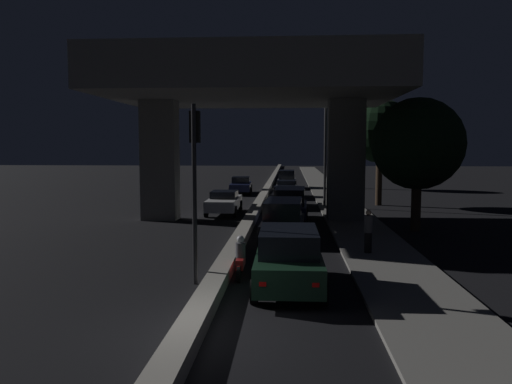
{
  "coord_description": "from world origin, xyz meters",
  "views": [
    {
      "loc": [
        2.15,
        -10.74,
        4.17
      ],
      "look_at": [
        -0.01,
        21.15,
        1.28
      ],
      "focal_mm": 35.0,
      "sensor_mm": 36.0,
      "label": 1
    }
  ],
  "objects_px": {
    "car_dark_blue_third": "(290,203)",
    "pedestrian_on_sidewalk": "(368,231)",
    "car_black_fourth": "(286,196)",
    "motorcycle_red_filtering_near": "(240,259)",
    "car_white_sixth": "(287,179)",
    "car_white_lead_oncoming": "(224,202)",
    "car_dark_green_lead": "(289,258)",
    "car_black_second": "(283,218)",
    "street_lamp": "(320,136)",
    "traffic_light_left_of_median": "(195,163)",
    "car_white_fifth": "(286,189)",
    "car_dark_blue_second_oncoming": "(241,185)"
  },
  "relations": [
    {
      "from": "car_white_fifth",
      "to": "motorcycle_red_filtering_near",
      "type": "bearing_deg",
      "value": 176.6
    },
    {
      "from": "car_white_fifth",
      "to": "car_dark_blue_second_oncoming",
      "type": "xyz_separation_m",
      "value": [
        -4.08,
        3.04,
        0.06
      ]
    },
    {
      "from": "car_dark_green_lead",
      "to": "car_white_sixth",
      "type": "relative_size",
      "value": 1.12
    },
    {
      "from": "motorcycle_red_filtering_near",
      "to": "pedestrian_on_sidewalk",
      "type": "xyz_separation_m",
      "value": [
        4.58,
        3.45,
        0.38
      ]
    },
    {
      "from": "car_black_fourth",
      "to": "motorcycle_red_filtering_near",
      "type": "bearing_deg",
      "value": 177.34
    },
    {
      "from": "car_white_lead_oncoming",
      "to": "motorcycle_red_filtering_near",
      "type": "bearing_deg",
      "value": 9.63
    },
    {
      "from": "car_black_fourth",
      "to": "car_white_lead_oncoming",
      "type": "distance_m",
      "value": 5.51
    },
    {
      "from": "car_white_fifth",
      "to": "street_lamp",
      "type": "bearing_deg",
      "value": -161.2
    },
    {
      "from": "car_white_fifth",
      "to": "car_dark_blue_third",
      "type": "bearing_deg",
      "value": -179.18
    },
    {
      "from": "car_dark_blue_third",
      "to": "pedestrian_on_sidewalk",
      "type": "bearing_deg",
      "value": -159.8
    },
    {
      "from": "motorcycle_red_filtering_near",
      "to": "car_white_lead_oncoming",
      "type": "bearing_deg",
      "value": 8.72
    },
    {
      "from": "street_lamp",
      "to": "motorcycle_red_filtering_near",
      "type": "distance_m",
      "value": 19.77
    },
    {
      "from": "traffic_light_left_of_median",
      "to": "car_dark_blue_second_oncoming",
      "type": "xyz_separation_m",
      "value": [
        -1.5,
        29.4,
        -2.93
      ]
    },
    {
      "from": "street_lamp",
      "to": "motorcycle_red_filtering_near",
      "type": "height_order",
      "value": "street_lamp"
    },
    {
      "from": "car_black_second",
      "to": "car_dark_blue_second_oncoming",
      "type": "xyz_separation_m",
      "value": [
        -4.08,
        21.78,
        -0.18
      ]
    },
    {
      "from": "car_black_fourth",
      "to": "car_white_lead_oncoming",
      "type": "xyz_separation_m",
      "value": [
        -3.83,
        -3.96,
        0.01
      ]
    },
    {
      "from": "car_white_fifth",
      "to": "car_black_fourth",
      "type": "bearing_deg",
      "value": 179.74
    },
    {
      "from": "car_dark_blue_third",
      "to": "car_white_fifth",
      "type": "distance_m",
      "value": 12.92
    },
    {
      "from": "car_dark_blue_third",
      "to": "pedestrian_on_sidewalk",
      "type": "xyz_separation_m",
      "value": [
        2.99,
        -9.18,
        -0.01
      ]
    },
    {
      "from": "car_dark_blue_third",
      "to": "car_dark_blue_second_oncoming",
      "type": "bearing_deg",
      "value": 17.48
    },
    {
      "from": "car_white_fifth",
      "to": "car_white_sixth",
      "type": "bearing_deg",
      "value": -0.42
    },
    {
      "from": "street_lamp",
      "to": "car_black_fourth",
      "type": "relative_size",
      "value": 1.86
    },
    {
      "from": "car_dark_green_lead",
      "to": "car_black_second",
      "type": "relative_size",
      "value": 0.96
    },
    {
      "from": "car_dark_blue_second_oncoming",
      "to": "car_black_fourth",
      "type": "bearing_deg",
      "value": 20.87
    },
    {
      "from": "traffic_light_left_of_median",
      "to": "car_white_sixth",
      "type": "relative_size",
      "value": 1.36
    },
    {
      "from": "street_lamp",
      "to": "car_white_fifth",
      "type": "distance_m",
      "value": 8.14
    },
    {
      "from": "traffic_light_left_of_median",
      "to": "car_white_sixth",
      "type": "bearing_deg",
      "value": 85.86
    },
    {
      "from": "car_dark_green_lead",
      "to": "car_black_fourth",
      "type": "height_order",
      "value": "car_dark_green_lead"
    },
    {
      "from": "car_white_lead_oncoming",
      "to": "car_dark_green_lead",
      "type": "bearing_deg",
      "value": 14.13
    },
    {
      "from": "traffic_light_left_of_median",
      "to": "car_white_lead_oncoming",
      "type": "xyz_separation_m",
      "value": [
        -1.22,
        15.86,
        -2.95
      ]
    },
    {
      "from": "car_dark_blue_third",
      "to": "car_black_fourth",
      "type": "height_order",
      "value": "car_dark_blue_third"
    },
    {
      "from": "car_dark_green_lead",
      "to": "car_black_second",
      "type": "height_order",
      "value": "same"
    },
    {
      "from": "car_black_second",
      "to": "car_dark_blue_third",
      "type": "relative_size",
      "value": 1.06
    },
    {
      "from": "street_lamp",
      "to": "car_dark_blue_third",
      "type": "xyz_separation_m",
      "value": [
        -2.01,
        -6.33,
        -3.94
      ]
    },
    {
      "from": "traffic_light_left_of_median",
      "to": "street_lamp",
      "type": "height_order",
      "value": "street_lamp"
    },
    {
      "from": "car_dark_blue_third",
      "to": "car_white_lead_oncoming",
      "type": "bearing_deg",
      "value": 61.62
    },
    {
      "from": "car_white_sixth",
      "to": "car_white_lead_oncoming",
      "type": "height_order",
      "value": "car_white_sixth"
    },
    {
      "from": "car_white_fifth",
      "to": "motorcycle_red_filtering_near",
      "type": "xyz_separation_m",
      "value": [
        -1.29,
        -25.55,
        -0.14
      ]
    },
    {
      "from": "traffic_light_left_of_median",
      "to": "car_dark_blue_second_oncoming",
      "type": "height_order",
      "value": "traffic_light_left_of_median"
    },
    {
      "from": "car_dark_blue_second_oncoming",
      "to": "motorcycle_red_filtering_near",
      "type": "bearing_deg",
      "value": 3.24
    },
    {
      "from": "car_white_sixth",
      "to": "pedestrian_on_sidewalk",
      "type": "distance_m",
      "value": 31.33
    },
    {
      "from": "street_lamp",
      "to": "car_white_fifth",
      "type": "relative_size",
      "value": 1.8
    },
    {
      "from": "car_white_sixth",
      "to": "car_black_fourth",
      "type": "bearing_deg",
      "value": -178.67
    },
    {
      "from": "car_dark_green_lead",
      "to": "car_dark_blue_third",
      "type": "height_order",
      "value": "car_dark_blue_third"
    },
    {
      "from": "car_white_fifth",
      "to": "motorcycle_red_filtering_near",
      "type": "height_order",
      "value": "car_white_fifth"
    },
    {
      "from": "car_black_second",
      "to": "car_white_lead_oncoming",
      "type": "relative_size",
      "value": 0.97
    },
    {
      "from": "car_white_sixth",
      "to": "pedestrian_on_sidewalk",
      "type": "bearing_deg",
      "value": -172.77
    },
    {
      "from": "car_dark_green_lead",
      "to": "car_dark_blue_second_oncoming",
      "type": "distance_m",
      "value": 30.15
    },
    {
      "from": "street_lamp",
      "to": "car_black_second",
      "type": "height_order",
      "value": "street_lamp"
    },
    {
      "from": "car_black_fourth",
      "to": "motorcycle_red_filtering_near",
      "type": "distance_m",
      "value": 19.05
    }
  ]
}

